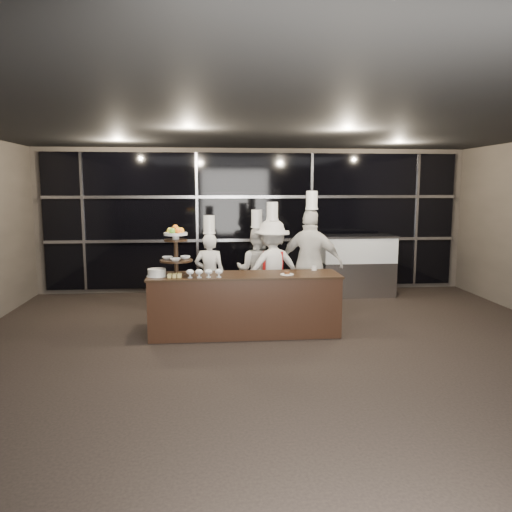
{
  "coord_description": "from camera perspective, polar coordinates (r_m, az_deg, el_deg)",
  "views": [
    {
      "loc": [
        -0.93,
        -5.47,
        2.21
      ],
      "look_at": [
        -0.23,
        2.11,
        1.15
      ],
      "focal_mm": 35.0,
      "sensor_mm": 36.0,
      "label": 1
    }
  ],
  "objects": [
    {
      "name": "buffet_counter",
      "position": [
        7.51,
        -1.32,
        -5.52
      ],
      "size": [
        2.84,
        0.74,
        0.92
      ],
      "color": "black",
      "rests_on": "ground"
    },
    {
      "name": "room",
      "position": [
        5.6,
        4.34,
        0.6
      ],
      "size": [
        10.0,
        10.0,
        10.0
      ],
      "color": "black",
      "rests_on": "ground"
    },
    {
      "name": "chef_b",
      "position": [
        8.72,
        0.09,
        -1.54
      ],
      "size": [
        0.87,
        0.77,
        1.82
      ],
      "color": "silver",
      "rests_on": "ground"
    },
    {
      "name": "window_wall",
      "position": [
        10.47,
        -0.15,
        4.06
      ],
      "size": [
        8.6,
        0.1,
        2.8
      ],
      "color": "black",
      "rests_on": "ground"
    },
    {
      "name": "pastry_squares",
      "position": [
        7.25,
        -9.29,
        -2.21
      ],
      "size": [
        0.2,
        0.13,
        0.05
      ],
      "color": "#D4BF67",
      "rests_on": "buffet_counter"
    },
    {
      "name": "layer_cake",
      "position": [
        7.38,
        -11.27,
        -1.88
      ],
      "size": [
        0.3,
        0.3,
        0.11
      ],
      "color": "white",
      "rests_on": "buffet_counter"
    },
    {
      "name": "compotes",
      "position": [
        7.17,
        -5.95,
        -1.83
      ],
      "size": [
        0.52,
        0.11,
        0.12
      ],
      "color": "silver",
      "rests_on": "buffet_counter"
    },
    {
      "name": "chef_a",
      "position": [
        8.47,
        -5.3,
        -1.99
      ],
      "size": [
        0.59,
        0.46,
        1.74
      ],
      "color": "silver",
      "rests_on": "ground"
    },
    {
      "name": "chef_d",
      "position": [
        8.45,
        6.28,
        -0.8
      ],
      "size": [
        1.17,
        0.83,
        2.14
      ],
      "color": "silver",
      "rests_on": "ground"
    },
    {
      "name": "chef_cup",
      "position": [
        7.8,
        6.66,
        -1.39
      ],
      "size": [
        0.08,
        0.08,
        0.07
      ],
      "primitive_type": "cylinder",
      "color": "white",
      "rests_on": "buffet_counter"
    },
    {
      "name": "chef_c",
      "position": [
        8.46,
        1.84,
        -1.4
      ],
      "size": [
        1.2,
        0.88,
        1.96
      ],
      "color": "silver",
      "rests_on": "ground"
    },
    {
      "name": "display_case",
      "position": [
        10.32,
        11.5,
        -0.71
      ],
      "size": [
        1.48,
        0.64,
        1.24
      ],
      "color": "#A5A5AA",
      "rests_on": "ground"
    },
    {
      "name": "small_plate",
      "position": [
        7.38,
        3.56,
        -2.04
      ],
      "size": [
        0.2,
        0.2,
        0.05
      ],
      "color": "white",
      "rests_on": "buffet_counter"
    },
    {
      "name": "display_stand",
      "position": [
        7.35,
        -9.14,
        1.02
      ],
      "size": [
        0.48,
        0.48,
        0.74
      ],
      "color": "black",
      "rests_on": "buffet_counter"
    }
  ]
}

